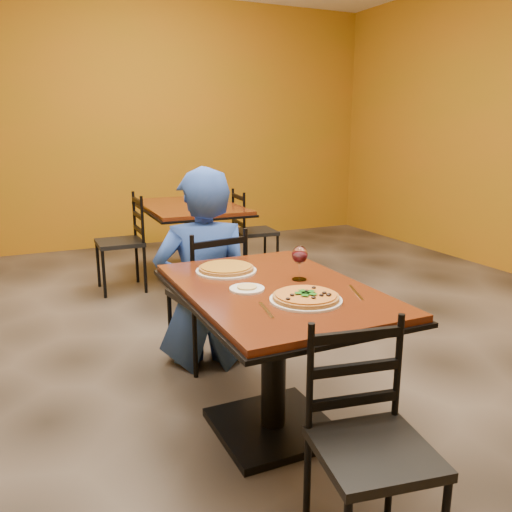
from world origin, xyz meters
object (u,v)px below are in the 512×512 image
side_plate (247,289)px  table_second (191,225)px  chair_second_left (120,243)px  plate_far (226,271)px  table_main (274,325)px  chair_main_far (207,295)px  wine_glass (300,262)px  chair_main_near (374,453)px  diner (204,267)px  pizza_far (226,268)px  pizza_main (306,296)px  chair_second_right (255,232)px  plate_main (306,300)px

side_plate → table_second: bearing=77.8°
chair_second_left → plate_far: (0.13, -2.31, 0.31)m
table_main → chair_second_left: 2.65m
chair_main_far → wine_glass: (0.18, -0.86, 0.40)m
table_second → chair_main_near: chair_main_near is taller
table_second → diner: (-0.47, -1.73, 0.06)m
chair_main_near → plate_far: bearing=102.9°
chair_second_left → pizza_far: bearing=3.8°
table_second → pizza_main: size_ratio=4.55×
chair_main_far → diner: (-0.02, -0.00, 0.18)m
wine_glass → chair_second_right: bearing=69.9°
pizza_main → side_plate: (-0.17, 0.25, -0.02)m
chair_second_right → plate_far: bearing=156.8°
table_main → pizza_far: size_ratio=4.39×
chair_main_near → chair_second_right: 3.67m
chair_second_right → side_plate: bearing=159.3°
plate_main → chair_main_near: bearing=-97.1°
chair_main_near → side_plate: size_ratio=5.18×
chair_main_near → pizza_main: size_ratio=2.92×
chair_second_left → table_main: bearing=5.8°
pizza_main → pizza_far: (-0.14, 0.57, 0.00)m
plate_far → side_plate: 0.32m
pizza_far → side_plate: size_ratio=1.75×
table_main → diner: 0.91m
table_main → chair_main_near: (-0.05, -0.84, -0.14)m
chair_main_far → side_plate: 0.96m
table_main → chair_second_right: chair_second_right is taller
table_main → chair_second_left: size_ratio=1.40×
table_second → diner: bearing=-105.1°
chair_main_far → pizza_far: (-0.09, -0.58, 0.33)m
side_plate → wine_glass: bearing=8.3°
diner → pizza_main: 1.16m
chair_main_near → pizza_main: 0.70m
diner → plate_main: diner is taller
diner → pizza_far: diner is taller
table_second → wine_glass: (-0.27, -2.59, 0.28)m
chair_main_far → pizza_far: chair_main_far is taller
chair_second_right → pizza_far: size_ratio=3.06×
table_main → pizza_main: 0.32m
chair_second_left → table_second: bearing=90.6°
diner → pizza_main: diner is taller
plate_main → diner: bearing=93.3°
diner → plate_far: diner is taller
chair_second_left → diner: size_ratio=0.71×
pizza_far → wine_glass: 0.39m
table_second → pizza_main: pizza_main is taller
chair_second_left → side_plate: 2.65m
plate_main → chair_main_far: bearing=92.4°
table_main → chair_second_right: 2.86m
chair_main_near → pizza_far: chair_main_near is taller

